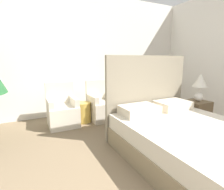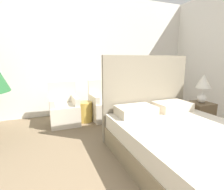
% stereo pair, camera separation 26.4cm
% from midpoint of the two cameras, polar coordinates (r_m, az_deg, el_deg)
% --- Properties ---
extents(wall_back, '(10.00, 0.06, 2.90)m').
position_cam_midpoint_polar(wall_back, '(4.48, -6.62, 12.80)').
color(wall_back, white).
rests_on(wall_back, ground_plane).
extents(bed, '(1.60, 2.18, 1.41)m').
position_cam_midpoint_polar(bed, '(2.56, 26.08, -13.99)').
color(bed, '#8C7A5B').
rests_on(bed, ground_plane).
extents(armchair_near_window_left, '(0.58, 0.59, 0.88)m').
position_cam_midpoint_polar(armchair_near_window_left, '(3.78, -13.38, -5.23)').
color(armchair_near_window_left, beige).
rests_on(armchair_near_window_left, ground_plane).
extents(armchair_near_window_right, '(0.59, 0.60, 0.88)m').
position_cam_midpoint_polar(armchair_near_window_right, '(3.99, -0.76, -4.00)').
color(armchair_near_window_right, beige).
rests_on(armchair_near_window_right, ground_plane).
extents(nightstand, '(0.42, 0.40, 0.55)m').
position_cam_midpoint_polar(nightstand, '(3.78, 28.24, -6.32)').
color(nightstand, brown).
rests_on(nightstand, ground_plane).
extents(table_lamp, '(0.27, 0.27, 0.53)m').
position_cam_midpoint_polar(table_lamp, '(3.66, 29.48, 3.00)').
color(table_lamp, white).
rests_on(table_lamp, nightstand).
extents(side_table, '(0.31, 0.31, 0.44)m').
position_cam_midpoint_polar(side_table, '(3.87, -6.85, -5.46)').
color(side_table, gold).
rests_on(side_table, ground_plane).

